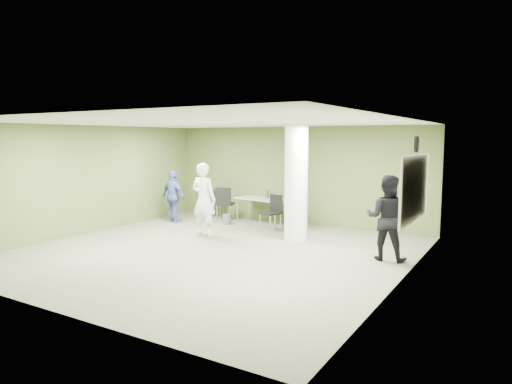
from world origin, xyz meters
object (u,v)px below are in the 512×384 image
Objects in this scene: chair_back_left at (215,202)px; man_black at (387,218)px; man_blue at (174,197)px; folding_table at (262,200)px; woman_white at (204,199)px.

man_black is at bearing 157.48° from chair_back_left.
man_blue is at bearing 65.83° from chair_back_left.
folding_table is 1.09× the size of man_blue.
man_black is 6.60m from man_blue.
man_black is at bearing -17.65° from folding_table.
man_black is at bearing 177.73° from woman_white.
chair_back_left is at bearing -24.93° from man_black.
woman_white is at bearing 118.90° from chair_back_left.
man_black reaches higher than folding_table.
woman_white is at bearing 159.96° from man_blue.
man_black is (4.63, -0.01, -0.06)m from woman_white.
man_blue is at bearing -145.18° from folding_table.
woman_white is 1.21× the size of man_blue.
man_blue reaches higher than chair_back_left.
folding_table is 4.68m from man_black.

